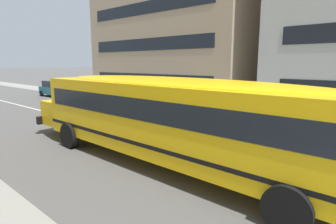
{
  "coord_description": "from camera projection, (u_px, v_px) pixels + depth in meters",
  "views": [
    {
      "loc": [
        3.9,
        -8.77,
        3.46
      ],
      "look_at": [
        -3.01,
        -0.97,
        1.6
      ],
      "focal_mm": 29.5,
      "sensor_mm": 36.0,
      "label": 1
    }
  ],
  "objects": [
    {
      "name": "lane_centreline",
      "position": [
        251.0,
        163.0,
        9.62
      ],
      "size": [
        110.0,
        0.16,
        0.01
      ],
      "primitive_type": "cube",
      "color": "silver",
      "rests_on": "ground_plane"
    },
    {
      "name": "sidewalk_far",
      "position": [
        312.0,
        126.0,
        15.34
      ],
      "size": [
        120.0,
        3.0,
        0.01
      ],
      "primitive_type": "cube",
      "color": "gray",
      "rests_on": "ground_plane"
    },
    {
      "name": "school_bus",
      "position": [
        164.0,
        113.0,
        9.4
      ],
      "size": [
        13.44,
        3.21,
        3.0
      ],
      "rotation": [
        0.0,
        0.0,
        3.14
      ],
      "color": "yellow",
      "rests_on": "ground_plane"
    },
    {
      "name": "apartment_block_far_left",
      "position": [
        182.0,
        16.0,
        28.56
      ],
      "size": [
        17.49,
        10.66,
        16.5
      ],
      "color": "tan",
      "rests_on": "ground_plane"
    },
    {
      "name": "parked_car_teal_mid_block",
      "position": [
        55.0,
        88.0,
        28.67
      ],
      "size": [
        3.91,
        1.9,
        1.64
      ],
      "rotation": [
        0.0,
        0.0,
        -0.01
      ],
      "color": "#195B66",
      "rests_on": "ground_plane"
    },
    {
      "name": "parked_car_black_near_corner",
      "position": [
        110.0,
        95.0,
        22.96
      ],
      "size": [
        3.96,
        2.0,
        1.64
      ],
      "rotation": [
        0.0,
        0.0,
        -0.04
      ],
      "color": "black",
      "rests_on": "ground_plane"
    },
    {
      "name": "ground_plane",
      "position": [
        251.0,
        164.0,
        9.62
      ],
      "size": [
        400.0,
        400.0,
        0.0
      ],
      "primitive_type": "plane",
      "color": "#54514F"
    }
  ]
}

